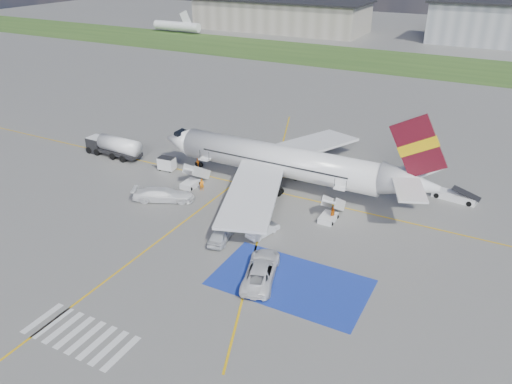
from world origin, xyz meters
TOP-DOWN VIEW (x-y plane):
  - ground at (0.00, 0.00)m, footprint 400.00×400.00m
  - grass_strip at (0.00, 95.00)m, footprint 400.00×30.00m
  - taxiway_line_main at (0.00, 12.00)m, footprint 120.00×0.20m
  - taxiway_line_cross at (-5.00, -10.00)m, footprint 0.20×60.00m
  - taxiway_line_diag at (0.00, 12.00)m, footprint 20.71×56.45m
  - staging_box at (10.00, -4.00)m, footprint 14.00×8.00m
  - crosswalk at (-1.80, -18.00)m, footprint 9.00×4.00m
  - terminal_west at (-55.00, 130.00)m, footprint 60.00×22.00m
  - airliner at (1.51, 14.00)m, footprint 36.81×32.95m
  - airstairs_fwd at (-9.50, 8.70)m, footprint 1.90×5.20m
  - airstairs_aft at (9.00, 8.70)m, footprint 1.90×5.20m
  - fuel_tanker at (-24.95, 11.56)m, footprint 9.08×2.84m
  - gpu_cart at (-15.27, 11.11)m, footprint 2.37×1.66m
  - belt_loader at (20.64, 20.24)m, footprint 5.59×2.57m
  - car_silver_a at (0.71, -0.92)m, footprint 2.68×4.73m
  - car_silver_b at (4.00, 2.16)m, footprint 2.42×4.27m
  - van_white_a at (7.29, -4.60)m, footprint 4.22×6.28m
  - van_white_b at (-10.09, 3.61)m, footprint 5.91×4.34m
  - crew_fwd at (-7.58, 8.10)m, footprint 0.67×0.65m
  - crew_nose at (-12.19, 13.95)m, footprint 0.73×0.86m
  - crew_aft at (9.43, 8.46)m, footprint 0.45×1.04m

SIDE VIEW (x-z plane):
  - ground at x=0.00m, z-range 0.00..0.00m
  - grass_strip at x=0.00m, z-range 0.00..0.01m
  - taxiway_line_main at x=0.00m, z-range 0.00..0.01m
  - taxiway_line_cross at x=-5.00m, z-range 0.00..0.01m
  - taxiway_line_diag at x=0.00m, z-range 0.00..0.01m
  - staging_box at x=10.00m, z-range 0.00..0.01m
  - crosswalk at x=-1.80m, z-range 0.00..0.01m
  - belt_loader at x=20.64m, z-range -0.41..1.22m
  - airstairs_fwd at x=-9.50m, z-range -1.18..2.42m
  - airstairs_aft at x=9.00m, z-range -1.18..2.42m
  - car_silver_b at x=4.00m, z-range 0.00..1.33m
  - car_silver_a at x=0.71m, z-range 0.00..1.52m
  - crew_fwd at x=-7.58m, z-range 0.00..1.55m
  - crew_nose at x=-12.19m, z-range 0.00..1.56m
  - gpu_cart at x=-15.27m, z-range -0.09..1.77m
  - crew_aft at x=9.43m, z-range 0.00..1.77m
  - van_white_b at x=-10.09m, z-range 0.00..2.15m
  - van_white_a at x=7.29m, z-range 0.00..2.16m
  - fuel_tanker at x=-24.95m, z-range -0.24..2.82m
  - airliner at x=1.51m, z-range -2.57..9.35m
  - terminal_west at x=-55.00m, z-range 0.00..10.00m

